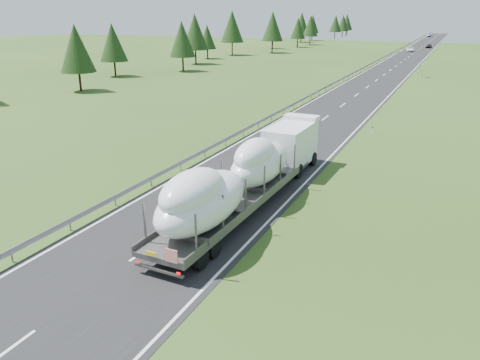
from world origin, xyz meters
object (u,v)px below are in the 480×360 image
at_px(boat_truck, 246,172).
at_px(distant_car_dark, 429,46).
at_px(distant_car_blue, 429,35).
at_px(highway_sign, 423,68).
at_px(distant_van, 410,49).

relative_size(boat_truck, distant_car_dark, 5.08).
distance_m(boat_truck, distant_car_blue, 244.76).
height_order(highway_sign, boat_truck, boat_truck).
height_order(highway_sign, distant_van, highway_sign).
relative_size(distant_van, distant_car_dark, 1.25).
distance_m(highway_sign, boat_truck, 72.91).
height_order(distant_van, distant_car_dark, distant_van).
distance_m(distant_van, distant_car_dark, 20.43).
distance_m(boat_truck, distant_car_dark, 158.20).
bearing_deg(highway_sign, distant_car_blue, 93.48).
relative_size(distant_van, distant_car_blue, 1.08).
relative_size(distant_car_dark, distant_car_blue, 0.86).
bearing_deg(highway_sign, boat_truck, -93.69).
bearing_deg(distant_car_blue, distant_car_dark, -86.07).
bearing_deg(distant_car_dark, distant_van, -97.18).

